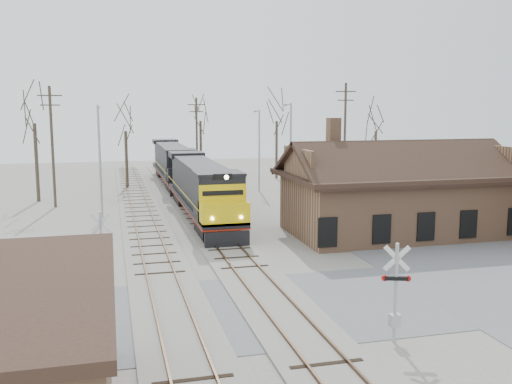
# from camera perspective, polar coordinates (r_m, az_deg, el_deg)

# --- Properties ---
(ground) EXTENTS (140.00, 140.00, 0.00)m
(ground) POSITION_cam_1_polar(r_m,az_deg,el_deg) (25.39, 2.03, -11.41)
(ground) COLOR gray
(ground) RESTS_ON ground
(road) EXTENTS (60.00, 9.00, 0.03)m
(road) POSITION_cam_1_polar(r_m,az_deg,el_deg) (25.39, 2.03, -11.38)
(road) COLOR #5E5E63
(road) RESTS_ON ground
(track_main) EXTENTS (3.40, 90.00, 0.24)m
(track_main) POSITION_cam_1_polar(r_m,az_deg,el_deg) (39.43, -4.15, -4.06)
(track_main) COLOR gray
(track_main) RESTS_ON ground
(track_siding) EXTENTS (3.40, 90.00, 0.24)m
(track_siding) POSITION_cam_1_polar(r_m,az_deg,el_deg) (38.91, -10.70, -4.36)
(track_siding) COLOR gray
(track_siding) RESTS_ON ground
(depot) EXTENTS (15.20, 9.31, 7.90)m
(depot) POSITION_cam_1_polar(r_m,az_deg,el_deg) (40.10, 13.72, -0.66)
(depot) COLOR #9C6E50
(depot) RESTS_ON ground
(locomotive_lead) EXTENTS (3.03, 20.29, 4.50)m
(locomotive_lead) POSITION_cam_1_polar(r_m,az_deg,el_deg) (44.04, -5.38, 0.30)
(locomotive_lead) COLOR black
(locomotive_lead) RESTS_ON ground
(locomotive_trailing) EXTENTS (3.03, 20.29, 4.26)m
(locomotive_trailing) POSITION_cam_1_polar(r_m,az_deg,el_deg) (64.29, -8.28, 2.86)
(locomotive_trailing) COLOR black
(locomotive_trailing) RESTS_ON ground
(crossbuck_near) EXTENTS (1.05, 0.41, 3.77)m
(crossbuck_near) POSITION_cam_1_polar(r_m,az_deg,el_deg) (21.86, 13.78, -10.05)
(crossbuck_near) COLOR #A5A8AD
(crossbuck_near) RESTS_ON ground
(crossbuck_far) EXTENTS (1.06, 0.28, 3.71)m
(crossbuck_far) POSITION_cam_1_polar(r_m,az_deg,el_deg) (28.53, -15.19, -5.75)
(crossbuck_far) COLOR #A5A8AD
(crossbuck_far) RESTS_ON ground
(streetlight_a) EXTENTS (0.25, 2.04, 8.77)m
(streetlight_a) POSITION_cam_1_polar(r_m,az_deg,el_deg) (43.67, -15.36, 3.34)
(streetlight_a) COLOR #A5A8AD
(streetlight_a) RESTS_ON ground
(streetlight_b) EXTENTS (0.25, 2.04, 8.95)m
(streetlight_b) POSITION_cam_1_polar(r_m,az_deg,el_deg) (47.40, 3.42, 4.13)
(streetlight_b) COLOR #A5A8AD
(streetlight_b) RESTS_ON ground
(streetlight_c) EXTENTS (0.25, 2.04, 8.30)m
(streetlight_c) POSITION_cam_1_polar(r_m,az_deg,el_deg) (58.35, 0.29, 4.65)
(streetlight_c) COLOR #A5A8AD
(streetlight_c) RESTS_ON ground
(utility_pole_a) EXTENTS (2.00, 0.24, 10.37)m
(utility_pole_a) POSITION_cam_1_polar(r_m,az_deg,el_deg) (51.75, -19.70, 4.46)
(utility_pole_a) COLOR #382D23
(utility_pole_a) RESTS_ON ground
(utility_pole_b) EXTENTS (2.00, 0.24, 9.65)m
(utility_pole_b) POSITION_cam_1_polar(r_m,az_deg,el_deg) (66.56, -5.94, 5.41)
(utility_pole_b) COLOR #382D23
(utility_pole_b) RESTS_ON ground
(utility_pole_c) EXTENTS (2.00, 0.24, 10.83)m
(utility_pole_c) POSITION_cam_1_polar(r_m,az_deg,el_deg) (54.46, 8.86, 5.29)
(utility_pole_c) COLOR #382D23
(utility_pole_c) RESTS_ON ground
(tree_a) EXTENTS (4.76, 4.76, 11.67)m
(tree_a) POSITION_cam_1_polar(r_m,az_deg,el_deg) (55.48, -21.35, 7.62)
(tree_a) COLOR #382D23
(tree_a) RESTS_ON ground
(tree_b) EXTENTS (4.05, 4.05, 9.93)m
(tree_b) POSITION_cam_1_polar(r_m,az_deg,el_deg) (61.96, -12.95, 6.87)
(tree_b) COLOR #382D23
(tree_b) RESTS_ON ground
(tree_c) EXTENTS (4.54, 4.54, 11.12)m
(tree_c) POSITION_cam_1_polar(r_m,az_deg,el_deg) (74.30, -5.59, 7.96)
(tree_c) COLOR #382D23
(tree_c) RESTS_ON ground
(tree_d) EXTENTS (4.61, 4.61, 11.29)m
(tree_d) POSITION_cam_1_polar(r_m,az_deg,el_deg) (68.76, 2.09, 8.05)
(tree_d) COLOR #382D23
(tree_d) RESTS_ON ground
(tree_e) EXTENTS (3.94, 3.94, 9.65)m
(tree_e) POSITION_cam_1_polar(r_m,az_deg,el_deg) (65.68, 11.93, 6.82)
(tree_e) COLOR #382D23
(tree_e) RESTS_ON ground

